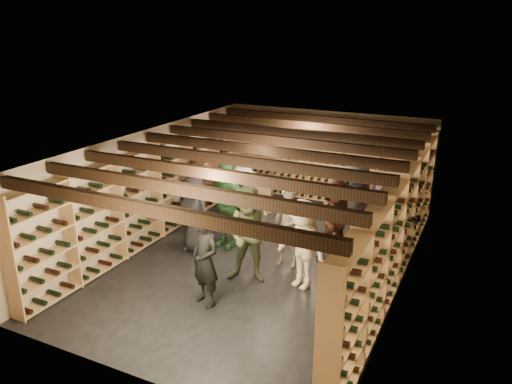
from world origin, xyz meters
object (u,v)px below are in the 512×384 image
at_px(person_3, 302,245).
at_px(person_2, 251,235).
at_px(person_7, 289,226).
at_px(person_11, 382,216).
at_px(person_0, 195,213).
at_px(person_1, 205,260).
at_px(person_9, 243,202).
at_px(person_12, 356,206).
at_px(person_8, 338,221).
at_px(person_5, 196,192).
at_px(person_10, 226,204).
at_px(crate_stack_right, 302,227).
at_px(crate_loose, 377,223).
at_px(crate_stack_left, 262,195).

bearing_deg(person_3, person_2, -147.81).
xyz_separation_m(person_7, person_11, (1.51, 1.32, 0.00)).
height_order(person_0, person_7, person_0).
xyz_separation_m(person_1, person_3, (1.24, 1.24, 0.02)).
xyz_separation_m(person_9, person_12, (2.36, 0.54, 0.10)).
height_order(person_1, person_2, person_2).
bearing_deg(person_8, person_5, 154.09).
xyz_separation_m(person_3, person_7, (-0.55, 0.72, -0.02)).
xyz_separation_m(person_2, person_11, (1.88, 2.21, -0.10)).
distance_m(person_1, person_5, 3.62).
height_order(person_0, person_9, person_9).
bearing_deg(person_0, person_2, -9.83).
bearing_deg(person_7, person_0, -178.67).
bearing_deg(person_10, person_7, 1.33).
height_order(crate_stack_right, crate_loose, crate_stack_right).
distance_m(person_0, person_7, 2.00).
xyz_separation_m(person_0, person_2, (1.62, -0.65, 0.09)).
height_order(person_8, person_11, person_8).
relative_size(person_7, person_12, 0.87).
bearing_deg(crate_stack_right, person_12, -0.00).
height_order(crate_stack_right, person_0, person_0).
height_order(person_5, person_8, person_8).
relative_size(crate_stack_right, person_9, 0.32).
distance_m(person_5, person_11, 4.27).
relative_size(person_0, person_12, 0.88).
bearing_deg(person_3, person_9, 163.90).
height_order(person_1, person_11, person_11).
bearing_deg(person_10, person_3, -14.33).
bearing_deg(person_11, person_2, -139.66).
bearing_deg(person_3, person_7, 149.07).
xyz_separation_m(crate_stack_left, crate_loose, (2.90, 0.24, -0.34)).
distance_m(person_9, person_12, 2.42).
xyz_separation_m(person_2, person_7, (0.37, 0.89, -0.10)).
height_order(crate_stack_right, person_11, person_11).
relative_size(crate_stack_left, person_0, 0.52).
xyz_separation_m(crate_stack_left, person_1, (1.05, -4.42, 0.39)).
xyz_separation_m(crate_stack_left, person_0, (-0.25, -2.70, 0.40)).
bearing_deg(person_12, crate_loose, 99.89).
height_order(person_2, person_7, person_2).
xyz_separation_m(person_5, person_11, (4.26, 0.30, 0.02)).
height_order(crate_loose, person_1, person_1).
bearing_deg(person_5, person_2, -58.46).
relative_size(crate_stack_left, crate_stack_right, 1.60).
height_order(crate_stack_left, person_9, person_9).
height_order(crate_stack_left, person_2, person_2).
xyz_separation_m(person_8, person_9, (-2.20, 0.19, -0.01)).
height_order(crate_stack_right, person_12, person_12).
relative_size(person_1, person_11, 1.00).
distance_m(crate_loose, person_0, 4.37).
relative_size(crate_stack_right, person_1, 0.33).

